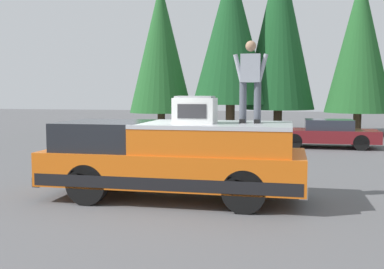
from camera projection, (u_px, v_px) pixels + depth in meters
name	position (u px, v px, depth m)	size (l,w,h in m)	color
ground_plane	(143.00, 199.00, 9.93)	(90.00, 90.00, 0.00)	#565659
pickup_truck	(174.00, 159.00, 9.88)	(2.01, 5.54, 1.65)	orange
compressor_unit	(195.00, 110.00, 9.51)	(0.65, 0.84, 0.56)	silver
person_on_truck_bed	(250.00, 79.00, 9.53)	(0.29, 0.72, 1.69)	#4C515B
parked_car_maroon	(327.00, 134.00, 18.95)	(1.64, 4.10, 1.16)	maroon
conifer_left	(360.00, 43.00, 24.05)	(3.46, 3.46, 8.45)	#4C3826
conifer_center_left	(279.00, 28.00, 25.57)	(3.99, 3.99, 10.29)	#4C3826
conifer_center_right	(231.00, 33.00, 25.17)	(4.17, 4.17, 9.37)	#4C3826
conifer_right	(161.00, 48.00, 26.77)	(3.66, 3.66, 8.61)	#4C3826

